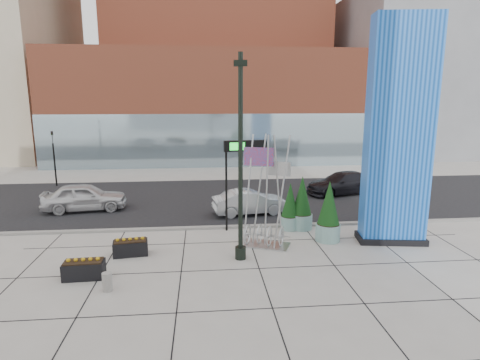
{
  "coord_description": "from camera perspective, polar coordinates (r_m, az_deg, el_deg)",
  "views": [
    {
      "loc": [
        -1.11,
        -15.38,
        6.53
      ],
      "look_at": [
        0.54,
        2.0,
        2.9
      ],
      "focal_mm": 30.0,
      "sensor_mm": 36.0,
      "label": 1
    }
  ],
  "objects": [
    {
      "name": "ground",
      "position": [
        16.75,
        -1.21,
        -11.21
      ],
      "size": [
        160.0,
        160.0,
        0.0
      ],
      "primitive_type": "plane",
      "color": "#9E9991",
      "rests_on": "ground"
    },
    {
      "name": "car_silver_mid",
      "position": [
        22.66,
        1.42,
        -3.2
      ],
      "size": [
        4.36,
        2.09,
        1.38
      ],
      "primitive_type": "imported",
      "rotation": [
        0.0,
        0.0,
        1.73
      ],
      "color": "#B8BCC1",
      "rests_on": "ground"
    },
    {
      "name": "public_art_sculpture",
      "position": [
        17.83,
        3.57,
        -5.31
      ],
      "size": [
        2.46,
        1.88,
        5.0
      ],
      "rotation": [
        0.0,
        0.0,
        -0.4
      ],
      "color": "#B6B9BB",
      "rests_on": "ground"
    },
    {
      "name": "tower_podium",
      "position": [
        42.45,
        -2.6,
        10.33
      ],
      "size": [
        34.0,
        10.0,
        11.0
      ],
      "primitive_type": "cube",
      "color": "#A4492F",
      "rests_on": "ground"
    },
    {
      "name": "box_planter_south",
      "position": [
        16.08,
        -21.32,
        -11.65
      ],
      "size": [
        1.47,
        0.79,
        0.79
      ],
      "rotation": [
        0.0,
        0.0,
        0.04
      ],
      "color": "black",
      "rests_on": "ground"
    },
    {
      "name": "street_asphalt",
      "position": [
        26.23,
        -2.82,
        -2.67
      ],
      "size": [
        80.0,
        12.0,
        0.02
      ],
      "primitive_type": "cube",
      "color": "black",
      "rests_on": "ground"
    },
    {
      "name": "round_planter_mid",
      "position": [
        20.2,
        7.12,
        -3.88
      ],
      "size": [
        0.95,
        0.95,
        2.37
      ],
      "color": "#7EAAA6",
      "rests_on": "ground"
    },
    {
      "name": "traffic_signal",
      "position": [
        32.55,
        -24.94,
        3.17
      ],
      "size": [
        0.15,
        0.18,
        4.1
      ],
      "color": "black",
      "rests_on": "ground"
    },
    {
      "name": "building_grey_parking",
      "position": [
        54.65,
        25.05,
        13.25
      ],
      "size": [
        20.0,
        18.0,
        18.0
      ],
      "primitive_type": "cube",
      "color": "slate",
      "rests_on": "ground"
    },
    {
      "name": "car_white_west",
      "position": [
        25.06,
        -21.23,
        -2.29
      ],
      "size": [
        4.9,
        2.47,
        1.6
      ],
      "primitive_type": "imported",
      "rotation": [
        0.0,
        0.0,
        1.7
      ],
      "color": "silver",
      "rests_on": "ground"
    },
    {
      "name": "lamp_post",
      "position": [
        15.82,
        0.07,
        0.12
      ],
      "size": [
        0.54,
        0.45,
        8.17
      ],
      "rotation": [
        0.0,
        0.0,
        -0.13
      ],
      "color": "black",
      "rests_on": "ground"
    },
    {
      "name": "tower_glass_front",
      "position": [
        37.86,
        -2.2,
        5.61
      ],
      "size": [
        34.0,
        0.6,
        5.0
      ],
      "primitive_type": "cube",
      "color": "#8CA5B2",
      "rests_on": "ground"
    },
    {
      "name": "blue_pylon",
      "position": [
        18.93,
        21.61,
        5.69
      ],
      "size": [
        3.14,
        1.75,
        9.95
      ],
      "rotation": [
        0.0,
        0.0,
        -0.15
      ],
      "color": "#0B46AC",
      "rests_on": "ground"
    },
    {
      "name": "round_planter_west",
      "position": [
        20.3,
        8.79,
        -3.39
      ],
      "size": [
        1.08,
        1.08,
        2.71
      ],
      "color": "#7EAAA6",
      "rests_on": "ground"
    },
    {
      "name": "car_dark_east",
      "position": [
        28.27,
        14.35,
        -0.45
      ],
      "size": [
        5.47,
        3.27,
        1.48
      ],
      "primitive_type": "imported",
      "rotation": [
        0.0,
        0.0,
        -1.32
      ],
      "color": "black",
      "rests_on": "ground"
    },
    {
      "name": "concrete_bollard",
      "position": [
        14.85,
        -18.36,
        -13.59
      ],
      "size": [
        0.34,
        0.34,
        0.65
      ],
      "primitive_type": "cylinder",
      "color": "gray",
      "rests_on": "ground"
    },
    {
      "name": "box_planter_north",
      "position": [
        17.66,
        -15.3,
        -9.15
      ],
      "size": [
        1.5,
        0.89,
        0.78
      ],
      "rotation": [
        0.0,
        0.0,
        0.14
      ],
      "color": "black",
      "rests_on": "ground"
    },
    {
      "name": "curb_edge",
      "position": [
        20.46,
        -2.04,
        -6.7
      ],
      "size": [
        80.0,
        0.3,
        0.12
      ],
      "primitive_type": "cube",
      "color": "gray",
      "rests_on": "ground"
    },
    {
      "name": "overhead_street_sign",
      "position": [
        19.33,
        0.27,
        3.74
      ],
      "size": [
        2.11,
        0.45,
        4.48
      ],
      "rotation": [
        0.0,
        0.0,
        0.13
      ],
      "color": "black",
      "rests_on": "ground"
    },
    {
      "name": "round_planter_east",
      "position": [
        18.84,
        12.5,
        -4.56
      ],
      "size": [
        1.13,
        1.13,
        2.82
      ],
      "color": "#7EAAA6",
      "rests_on": "ground"
    }
  ]
}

